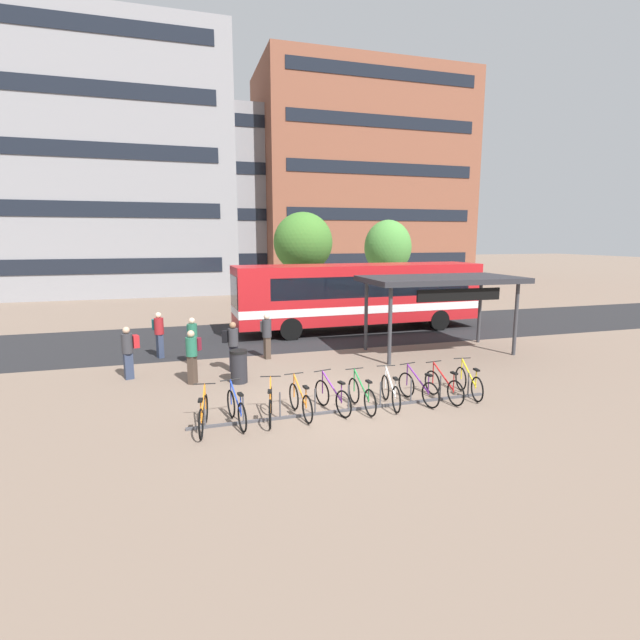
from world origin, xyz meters
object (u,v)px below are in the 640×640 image
Objects in this scene: parked_bicycle_blue_1 at (236,409)px; parked_bicycle_orange_2 at (270,405)px; parked_bicycle_white_6 at (391,392)px; parked_bicycle_orange_0 at (203,415)px; city_bus at (358,294)px; commuter_teal_pack_2 at (192,338)px; commuter_grey_pack_4 at (267,333)px; parked_bicycle_purple_4 at (332,397)px; street_tree_0 at (388,247)px; trash_bin at (239,366)px; parked_bicycle_yellow_9 at (469,383)px; street_tree_1 at (303,243)px; commuter_red_pack_5 at (129,349)px; commuter_maroon_pack_0 at (192,353)px; commuter_teal_pack_1 at (159,331)px; parked_bicycle_green_5 at (362,395)px; commuter_black_pack_3 at (232,343)px; parked_bicycle_red_8 at (444,387)px; parked_bicycle_orange_3 at (300,401)px; transit_shelter at (441,282)px; parked_bicycle_purple_7 at (418,389)px.

parked_bicycle_blue_1 and parked_bicycle_orange_2 have the same top height.
parked_bicycle_orange_2 is 0.99× the size of parked_bicycle_white_6.
parked_bicycle_orange_0 and parked_bicycle_white_6 have the same top height.
parked_bicycle_orange_2 is at bearing 99.81° from parked_bicycle_white_6.
city_bus is 13.09m from parked_bicycle_orange_0.
city_bus is 7.05× the size of parked_bicycle_white_6.
commuter_grey_pack_4 is (2.67, 0.20, -0.01)m from commuter_teal_pack_2.
parked_bicycle_orange_2 is 1.01× the size of parked_bicycle_purple_4.
street_tree_0 reaches higher than parked_bicycle_orange_2.
parked_bicycle_yellow_9 is at bearing -27.16° from trash_bin.
street_tree_1 reaches higher than parked_bicycle_orange_0.
trash_bin is 0.18× the size of street_tree_0.
commuter_teal_pack_2 reaches higher than commuter_red_pack_5.
commuter_maroon_pack_0 is (-3.38, 3.52, 0.59)m from parked_bicycle_purple_4.
commuter_maroon_pack_0 is 1.64× the size of trash_bin.
commuter_teal_pack_1 is 1.88m from commuter_teal_pack_2.
parked_bicycle_yellow_9 is at bearing -90.56° from parked_bicycle_green_5.
parked_bicycle_orange_2 is 6.18m from commuter_grey_pack_4.
street_tree_1 is at bearing -28.24° from parked_bicycle_blue_1.
street_tree_1 is at bearing 80.39° from commuter_black_pack_3.
trash_bin reaches higher than parked_bicycle_red_8.
street_tree_0 reaches higher than parked_bicycle_green_5.
commuter_teal_pack_1 is at bearing 18.28° from parked_bicycle_orange_0.
parked_bicycle_purple_4 is 8.49m from commuter_teal_pack_1.
commuter_teal_pack_1 reaches higher than parked_bicycle_orange_3.
transit_shelter is 8.27m from commuter_black_pack_3.
parked_bicycle_orange_2 is (1.62, 0.17, 0.00)m from parked_bicycle_orange_0.
parked_bicycle_purple_4 is at bearing 9.88° from commuter_teal_pack_1.
parked_bicycle_yellow_9 is at bearing -110.14° from transit_shelter.
commuter_teal_pack_1 is 3.59m from commuter_black_pack_3.
commuter_maroon_pack_0 is 3.83m from commuter_teal_pack_1.
commuter_teal_pack_2 reaches higher than parked_bicycle_orange_0.
transit_shelter is (2.77, 4.98, 2.41)m from parked_bicycle_red_8.
parked_bicycle_red_8 is 7.14m from commuter_grey_pack_4.
parked_bicycle_blue_1 is at bearing -109.93° from street_tree_1.
street_tree_0 is at bearing -35.52° from parked_bicycle_orange_3.
parked_bicycle_purple_7 is at bearing 80.44° from parked_bicycle_red_8.
parked_bicycle_purple_4 is at bearing -102.08° from street_tree_1.
parked_bicycle_blue_1 is 5.73m from parked_bicycle_red_8.
street_tree_1 reaches higher than parked_bicycle_white_6.
parked_bicycle_yellow_9 is at bearing 134.18° from commuter_red_pack_5.
parked_bicycle_yellow_9 is at bearing 86.26° from city_bus.
parked_bicycle_orange_3 is at bearing -75.32° from parked_bicycle_orange_0.
parked_bicycle_blue_1 and parked_bicycle_white_6 have the same top height.
parked_bicycle_white_6 is at bearing 81.67° from parked_bicycle_purple_7.
parked_bicycle_white_6 is 1.01× the size of commuter_red_pack_5.
parked_bicycle_orange_3 is 1.00× the size of commuter_teal_pack_2.
parked_bicycle_blue_1 is 3.83m from commuter_maroon_pack_0.
street_tree_1 is at bearing 103.44° from transit_shelter.
street_tree_0 is (14.63, 11.70, 2.80)m from commuter_teal_pack_1.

